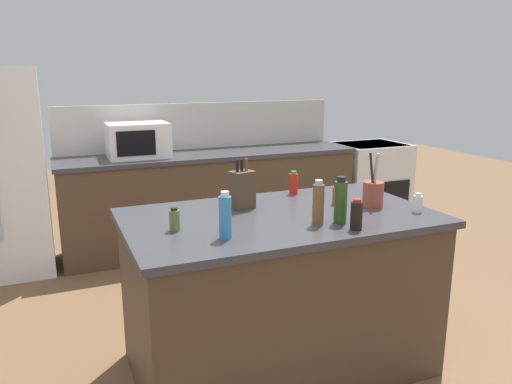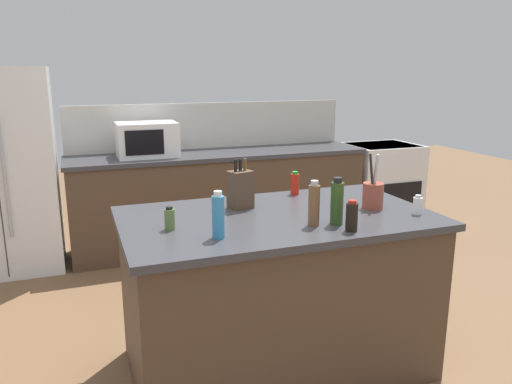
% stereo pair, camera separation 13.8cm
% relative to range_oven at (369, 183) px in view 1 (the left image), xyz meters
% --- Properties ---
extents(ground_plane, '(14.00, 14.00, 0.00)m').
position_rel_range_oven_xyz_m(ground_plane, '(-2.17, -2.20, -0.47)').
color(ground_plane, brown).
extents(back_counter_run, '(2.91, 0.66, 0.94)m').
position_rel_range_oven_xyz_m(back_counter_run, '(-1.87, 0.00, 0.00)').
color(back_counter_run, '#4C3828').
rests_on(back_counter_run, ground_plane).
extents(wall_backsplash, '(2.87, 0.03, 0.46)m').
position_rel_range_oven_xyz_m(wall_backsplash, '(-1.87, 0.32, 0.70)').
color(wall_backsplash, beige).
rests_on(wall_backsplash, back_counter_run).
extents(kitchen_island, '(1.72, 1.00, 0.94)m').
position_rel_range_oven_xyz_m(kitchen_island, '(-2.17, -2.20, 0.00)').
color(kitchen_island, '#4C3828').
rests_on(kitchen_island, ground_plane).
extents(range_oven, '(0.76, 0.65, 0.92)m').
position_rel_range_oven_xyz_m(range_oven, '(0.00, 0.00, 0.00)').
color(range_oven, white).
rests_on(range_oven, ground_plane).
extents(microwave, '(0.55, 0.39, 0.32)m').
position_rel_range_oven_xyz_m(microwave, '(-2.57, 0.00, 0.63)').
color(microwave, white).
rests_on(microwave, back_counter_run).
extents(knife_block, '(0.15, 0.13, 0.29)m').
position_rel_range_oven_xyz_m(knife_block, '(-2.32, -1.99, 0.59)').
color(knife_block, '#4C3828').
rests_on(knife_block, kitchen_island).
extents(utensil_crock, '(0.12, 0.12, 0.32)m').
position_rel_range_oven_xyz_m(utensil_crock, '(-1.60, -2.26, 0.56)').
color(utensil_crock, brown).
rests_on(utensil_crock, kitchen_island).
extents(spice_jar_oregano, '(0.05, 0.05, 0.12)m').
position_rel_range_oven_xyz_m(spice_jar_oregano, '(-2.79, -2.25, 0.53)').
color(spice_jar_oregano, '#567038').
rests_on(spice_jar_oregano, kitchen_island).
extents(spice_jar_paprika, '(0.05, 0.05, 0.12)m').
position_rel_range_oven_xyz_m(spice_jar_paprika, '(-1.77, -2.13, 0.53)').
color(spice_jar_paprika, '#B73D1E').
rests_on(spice_jar_paprika, kitchen_island).
extents(olive_oil_bottle, '(0.07, 0.07, 0.25)m').
position_rel_range_oven_xyz_m(olive_oil_bottle, '(-1.95, -2.46, 0.59)').
color(olive_oil_bottle, '#2D4C1E').
rests_on(olive_oil_bottle, kitchen_island).
extents(hot_sauce_bottle, '(0.06, 0.06, 0.15)m').
position_rel_range_oven_xyz_m(hot_sauce_bottle, '(-1.89, -1.80, 0.54)').
color(hot_sauce_bottle, red).
rests_on(hot_sauce_bottle, kitchen_island).
extents(soy_sauce_bottle, '(0.06, 0.06, 0.16)m').
position_rel_range_oven_xyz_m(soy_sauce_bottle, '(-1.94, -2.59, 0.55)').
color(soy_sauce_bottle, black).
rests_on(soy_sauce_bottle, kitchen_island).
extents(salt_shaker, '(0.05, 0.05, 0.11)m').
position_rel_range_oven_xyz_m(salt_shaker, '(-1.44, -2.45, 0.52)').
color(salt_shaker, silver).
rests_on(salt_shaker, kitchen_island).
extents(pepper_grinder, '(0.06, 0.06, 0.24)m').
position_rel_range_oven_xyz_m(pepper_grinder, '(-2.07, -2.44, 0.58)').
color(pepper_grinder, brown).
rests_on(pepper_grinder, kitchen_island).
extents(dish_soap_bottle, '(0.06, 0.06, 0.23)m').
position_rel_range_oven_xyz_m(dish_soap_bottle, '(-2.59, -2.46, 0.58)').
color(dish_soap_bottle, '#3384BC').
rests_on(dish_soap_bottle, kitchen_island).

